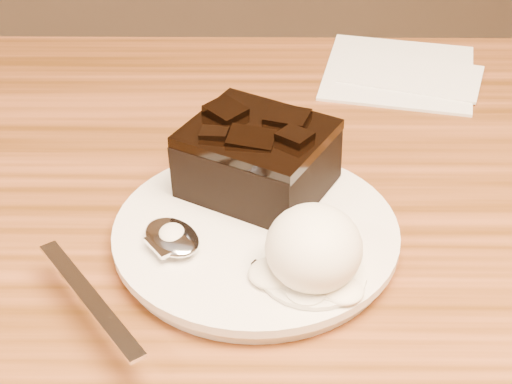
{
  "coord_description": "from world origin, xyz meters",
  "views": [
    {
      "loc": [
        -0.07,
        -0.39,
        1.12
      ],
      "look_at": [
        -0.07,
        0.07,
        0.79
      ],
      "focal_mm": 57.06,
      "sensor_mm": 36.0,
      "label": 1
    }
  ],
  "objects_px": {
    "plate": "(256,237)",
    "napkin": "(399,71)",
    "brownie": "(257,162)",
    "spoon": "(172,239)",
    "ice_cream_scoop": "(314,248)"
  },
  "relations": [
    {
      "from": "plate",
      "to": "napkin",
      "type": "height_order",
      "value": "plate"
    },
    {
      "from": "plate",
      "to": "napkin",
      "type": "bearing_deg",
      "value": 62.61
    },
    {
      "from": "spoon",
      "to": "ice_cream_scoop",
      "type": "bearing_deg",
      "value": -52.97
    },
    {
      "from": "spoon",
      "to": "napkin",
      "type": "height_order",
      "value": "spoon"
    },
    {
      "from": "napkin",
      "to": "spoon",
      "type": "bearing_deg",
      "value": -124.28
    },
    {
      "from": "ice_cream_scoop",
      "to": "napkin",
      "type": "height_order",
      "value": "ice_cream_scoop"
    },
    {
      "from": "plate",
      "to": "napkin",
      "type": "distance_m",
      "value": 0.3
    },
    {
      "from": "plate",
      "to": "brownie",
      "type": "relative_size",
      "value": 2.07
    },
    {
      "from": "spoon",
      "to": "brownie",
      "type": "bearing_deg",
      "value": 14.18
    },
    {
      "from": "brownie",
      "to": "spoon",
      "type": "height_order",
      "value": "brownie"
    },
    {
      "from": "brownie",
      "to": "napkin",
      "type": "relative_size",
      "value": 0.69
    },
    {
      "from": "plate",
      "to": "brownie",
      "type": "bearing_deg",
      "value": 89.15
    },
    {
      "from": "brownie",
      "to": "spoon",
      "type": "relative_size",
      "value": 0.52
    },
    {
      "from": "brownie",
      "to": "napkin",
      "type": "height_order",
      "value": "brownie"
    },
    {
      "from": "plate",
      "to": "spoon",
      "type": "distance_m",
      "value": 0.06
    }
  ]
}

